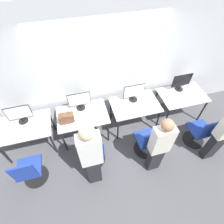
{
  "coord_description": "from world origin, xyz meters",
  "views": [
    {
      "loc": [
        -0.61,
        -2.11,
        3.6
      ],
      "look_at": [
        0.0,
        0.15,
        0.89
      ],
      "focal_mm": 28.0,
      "sensor_mm": 36.0,
      "label": 1
    }
  ],
  "objects": [
    {
      "name": "mouse_right",
      "position": [
        0.87,
        0.22,
        0.75
      ],
      "size": [
        0.06,
        0.09,
        0.03
      ],
      "color": "silver",
      "rests_on": "desk_right"
    },
    {
      "name": "monitor_left",
      "position": [
        -0.6,
        0.57,
        0.97
      ],
      "size": [
        0.48,
        0.2,
        0.43
      ],
      "color": "black",
      "rests_on": "desk_left"
    },
    {
      "name": "office_chair_far_right",
      "position": [
        1.83,
        -0.52,
        0.38
      ],
      "size": [
        0.48,
        0.48,
        0.91
      ],
      "color": "black",
      "rests_on": "ground_plane"
    },
    {
      "name": "mouse_far_right",
      "position": [
        2.09,
        0.19,
        0.75
      ],
      "size": [
        0.06,
        0.09,
        0.03
      ],
      "color": "silver",
      "rests_on": "desk_far_right"
    },
    {
      "name": "desk_left",
      "position": [
        -0.6,
        0.37,
        0.66
      ],
      "size": [
        1.07,
        0.73,
        0.74
      ],
      "color": "silver",
      "rests_on": "ground_plane"
    },
    {
      "name": "mouse_left",
      "position": [
        -0.34,
        0.21,
        0.75
      ],
      "size": [
        0.06,
        0.09,
        0.03
      ],
      "color": "silver",
      "rests_on": "desk_left"
    },
    {
      "name": "ground_plane",
      "position": [
        0.0,
        0.0,
        0.0
      ],
      "size": [
        20.0,
        20.0,
        0.0
      ],
      "primitive_type": "plane",
      "color": "#4C4C51"
    },
    {
      "name": "monitor_far_right",
      "position": [
        1.8,
        0.56,
        0.97
      ],
      "size": [
        0.48,
        0.2,
        0.43
      ],
      "color": "black",
      "rests_on": "desk_far_right"
    },
    {
      "name": "office_chair_left",
      "position": [
        -0.54,
        -0.39,
        0.38
      ],
      "size": [
        0.48,
        0.48,
        0.91
      ],
      "color": "black",
      "rests_on": "ground_plane"
    },
    {
      "name": "person_right",
      "position": [
        0.62,
        -0.81,
        0.85
      ],
      "size": [
        0.36,
        0.21,
        1.57
      ],
      "color": "#232328",
      "rests_on": "ground_plane"
    },
    {
      "name": "keyboard_left",
      "position": [
        -0.6,
        0.21,
        0.75
      ],
      "size": [
        0.42,
        0.15,
        0.02
      ],
      "color": "silver",
      "rests_on": "desk_left"
    },
    {
      "name": "handbag",
      "position": [
        -0.92,
        0.26,
        0.85
      ],
      "size": [
        0.3,
        0.18,
        0.25
      ],
      "color": "brown",
      "rests_on": "desk_left"
    },
    {
      "name": "keyboard_far_right",
      "position": [
        1.8,
        0.2,
        0.75
      ],
      "size": [
        0.42,
        0.15,
        0.02
      ],
      "color": "silver",
      "rests_on": "desk_far_right"
    },
    {
      "name": "desk_right",
      "position": [
        0.6,
        0.37,
        0.66
      ],
      "size": [
        1.07,
        0.73,
        0.74
      ],
      "color": "silver",
      "rests_on": "ground_plane"
    },
    {
      "name": "person_left",
      "position": [
        -0.59,
        -0.76,
        0.98
      ],
      "size": [
        0.36,
        0.23,
        1.78
      ],
      "color": "#232328",
      "rests_on": "ground_plane"
    },
    {
      "name": "desk_far_right",
      "position": [
        1.8,
        0.37,
        0.66
      ],
      "size": [
        1.07,
        0.73,
        0.74
      ],
      "color": "silver",
      "rests_on": "ground_plane"
    },
    {
      "name": "keyboard_right",
      "position": [
        0.6,
        0.25,
        0.75
      ],
      "size": [
        0.42,
        0.15,
        0.02
      ],
      "color": "silver",
      "rests_on": "desk_right"
    },
    {
      "name": "mouse_far_left",
      "position": [
        -1.54,
        0.26,
        0.75
      ],
      "size": [
        0.06,
        0.09,
        0.03
      ],
      "color": "silver",
      "rests_on": "desk_far_left"
    },
    {
      "name": "office_chair_far_left",
      "position": [
        -1.76,
        -0.46,
        0.38
      ],
      "size": [
        0.48,
        0.48,
        0.91
      ],
      "color": "black",
      "rests_on": "ground_plane"
    },
    {
      "name": "office_chair_right",
      "position": [
        0.62,
        -0.44,
        0.38
      ],
      "size": [
        0.48,
        0.48,
        0.91
      ],
      "color": "black",
      "rests_on": "ground_plane"
    },
    {
      "name": "keyboard_far_left",
      "position": [
        -1.8,
        0.24,
        0.75
      ],
      "size": [
        0.42,
        0.15,
        0.02
      ],
      "color": "silver",
      "rests_on": "desk_far_left"
    },
    {
      "name": "monitor_far_left",
      "position": [
        -1.8,
        0.51,
        0.97
      ],
      "size": [
        0.48,
        0.2,
        0.43
      ],
      "color": "black",
      "rests_on": "desk_far_left"
    },
    {
      "name": "desk_far_left",
      "position": [
        -1.8,
        0.37,
        0.66
      ],
      "size": [
        1.07,
        0.73,
        0.74
      ],
      "color": "silver",
      "rests_on": "ground_plane"
    },
    {
      "name": "wall_back",
      "position": [
        0.0,
        0.86,
        1.4
      ],
      "size": [
        12.0,
        0.05,
        2.8
      ],
      "color": "silver",
      "rests_on": "ground_plane"
    },
    {
      "name": "monitor_right",
      "position": [
        0.6,
        0.51,
        0.97
      ],
      "size": [
        0.48,
        0.2,
        0.43
      ],
      "color": "black",
      "rests_on": "desk_right"
    }
  ]
}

